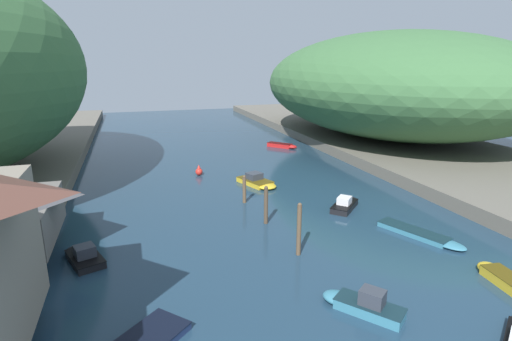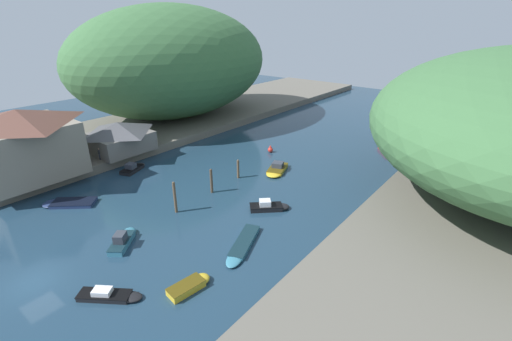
{
  "view_description": "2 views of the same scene",
  "coord_description": "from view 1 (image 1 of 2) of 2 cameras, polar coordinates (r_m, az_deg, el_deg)",
  "views": [
    {
      "loc": [
        -9.48,
        -7.8,
        12.1
      ],
      "look_at": [
        0.69,
        24.39,
        2.79
      ],
      "focal_mm": 28.0,
      "sensor_mm": 36.0,
      "label": 1
    },
    {
      "loc": [
        26.34,
        -5.13,
        18.6
      ],
      "look_at": [
        2.46,
        24.18,
        1.83
      ],
      "focal_mm": 24.0,
      "sensor_mm": 36.0,
      "label": 2
    }
  ],
  "objects": [
    {
      "name": "water_surface",
      "position": [
        40.81,
        -3.3,
        -1.86
      ],
      "size": [
        130.0,
        130.0,
        0.0
      ],
      "primitive_type": "plane",
      "color": "#1E384C",
      "rests_on": "ground"
    },
    {
      "name": "right_bank",
      "position": [
        53.4,
        25.35,
        1.49
      ],
      "size": [
        22.0,
        120.0,
        1.24
      ],
      "color": "#666056",
      "rests_on": "ground"
    },
    {
      "name": "hillside_right",
      "position": [
        63.09,
        18.82,
        11.57
      ],
      "size": [
        34.09,
        47.73,
        15.03
      ],
      "color": "#3D6B3D",
      "rests_on": "right_bank"
    },
    {
      "name": "boat_mid_channel",
      "position": [
        57.75,
        3.9,
        3.57
      ],
      "size": [
        3.86,
        4.2,
        0.58
      ],
      "rotation": [
        0.0,
        0.0,
        3.86
      ],
      "color": "red",
      "rests_on": "water_surface"
    },
    {
      "name": "boat_yellow_tender",
      "position": [
        34.92,
        12.71,
        -4.66
      ],
      "size": [
        4.03,
        3.96,
        1.12
      ],
      "rotation": [
        0.0,
        0.0,
        5.48
      ],
      "color": "black",
      "rests_on": "water_surface"
    },
    {
      "name": "boat_red_skiff",
      "position": [
        27.73,
        -23.43,
        -11.04
      ],
      "size": [
        2.87,
        4.22,
        1.15
      ],
      "rotation": [
        0.0,
        0.0,
        0.36
      ],
      "color": "black",
      "rests_on": "water_surface"
    },
    {
      "name": "boat_cabin_cruiser",
      "position": [
        27.25,
        31.62,
        -12.75
      ],
      "size": [
        1.7,
        3.55,
        0.59
      ],
      "rotation": [
        0.0,
        0.0,
        6.15
      ],
      "color": "gold",
      "rests_on": "water_surface"
    },
    {
      "name": "boat_white_cruiser",
      "position": [
        40.15,
        0.24,
        -1.61
      ],
      "size": [
        3.46,
        5.12,
        1.15
      ],
      "rotation": [
        0.0,
        0.0,
        3.5
      ],
      "color": "gold",
      "rests_on": "water_surface"
    },
    {
      "name": "boat_near_quay",
      "position": [
        21.62,
        14.88,
        -17.91
      ],
      "size": [
        3.54,
        4.05,
        1.33
      ],
      "rotation": [
        0.0,
        0.0,
        0.66
      ],
      "color": "teal",
      "rests_on": "water_surface"
    },
    {
      "name": "boat_far_upstream",
      "position": [
        30.91,
        22.75,
        -8.53
      ],
      "size": [
        3.64,
        6.37,
        0.39
      ],
      "rotation": [
        0.0,
        0.0,
        3.53
      ],
      "color": "teal",
      "rests_on": "water_surface"
    },
    {
      "name": "mooring_post_second",
      "position": [
        25.74,
        6.16,
        -8.31
      ],
      "size": [
        0.29,
        0.29,
        3.55
      ],
      "color": "brown",
      "rests_on": "water_surface"
    },
    {
      "name": "mooring_post_middle",
      "position": [
        30.48,
        1.44,
        -4.91
      ],
      "size": [
        0.32,
        0.32,
        3.02
      ],
      "color": "#4C3D2D",
      "rests_on": "water_surface"
    },
    {
      "name": "mooring_post_fourth",
      "position": [
        34.94,
        -1.67,
        -2.67
      ],
      "size": [
        0.31,
        0.31,
        2.5
      ],
      "color": "brown",
      "rests_on": "water_surface"
    },
    {
      "name": "channel_buoy_near",
      "position": [
        43.98,
        -8.14,
        -0.1
      ],
      "size": [
        0.78,
        0.78,
        1.17
      ],
      "color": "red",
      "rests_on": "water_surface"
    },
    {
      "name": "person_on_quay",
      "position": [
        29.29,
        -32.66,
        -6.88
      ],
      "size": [
        0.29,
        0.42,
        1.69
      ],
      "rotation": [
        0.0,
        0.0,
        1.77
      ],
      "color": "#282D3D",
      "rests_on": "left_bank"
    }
  ]
}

